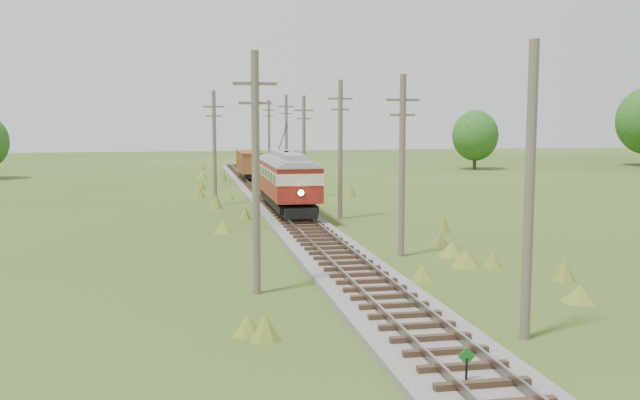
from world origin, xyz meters
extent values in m
cube|color=#605B54|center=(0.00, 34.00, 0.12)|extent=(3.60, 96.00, 0.25)
cube|color=#726659|center=(-0.72, 34.00, 0.48)|extent=(0.08, 96.00, 0.17)
cube|color=#726659|center=(0.72, 34.00, 0.48)|extent=(0.08, 96.00, 0.17)
cube|color=#2D2116|center=(0.00, 34.00, 0.33)|extent=(2.40, 96.00, 0.16)
cylinder|color=black|center=(-0.20, 1.50, 0.40)|extent=(0.06, 0.06, 0.80)
cube|color=#176A1D|center=(-0.20, 1.50, 0.85)|extent=(0.45, 0.03, 0.45)
cube|color=black|center=(0.00, 33.28, 1.01)|extent=(2.42, 11.06, 0.45)
cube|color=maroon|center=(0.00, 33.28, 2.01)|extent=(2.84, 12.02, 1.10)
cube|color=beige|center=(0.00, 33.28, 2.91)|extent=(2.87, 12.08, 0.70)
cube|color=black|center=(0.00, 33.28, 2.91)|extent=(2.90, 11.54, 0.55)
cube|color=maroon|center=(0.00, 33.28, 3.41)|extent=(2.84, 12.02, 0.30)
cube|color=gray|center=(0.00, 33.28, 3.74)|extent=(2.90, 12.14, 0.38)
cube|color=gray|center=(0.00, 33.28, 4.08)|extent=(1.29, 9.01, 0.40)
sphere|color=#FFF2BF|center=(-0.02, 27.20, 2.16)|extent=(0.36, 0.36, 0.36)
cylinder|color=black|center=(0.01, 35.08, 5.21)|extent=(0.08, 4.66, 1.93)
cylinder|color=black|center=(-0.77, 28.74, 0.96)|extent=(0.12, 0.80, 0.80)
cylinder|color=black|center=(0.74, 28.73, 0.96)|extent=(0.12, 0.80, 0.80)
cylinder|color=black|center=(-0.74, 37.83, 0.96)|extent=(0.12, 0.80, 0.80)
cylinder|color=black|center=(0.77, 37.82, 0.96)|extent=(0.12, 0.80, 0.80)
cube|color=black|center=(0.00, 58.48, 0.90)|extent=(2.03, 7.00, 0.49)
cube|color=brown|center=(0.00, 58.48, 2.12)|extent=(2.54, 7.78, 1.95)
cube|color=brown|center=(0.00, 58.48, 3.14)|extent=(2.59, 7.94, 0.12)
cylinder|color=black|center=(-0.73, 56.15, 0.95)|extent=(0.12, 0.78, 0.78)
cylinder|color=black|center=(0.73, 56.15, 0.95)|extent=(0.12, 0.78, 0.78)
cylinder|color=black|center=(-0.73, 60.82, 0.95)|extent=(0.12, 0.78, 0.78)
cylinder|color=black|center=(0.73, 60.82, 0.95)|extent=(0.12, 0.78, 0.78)
cone|color=gray|center=(3.73, 52.48, 0.58)|extent=(3.09, 3.09, 1.16)
cone|color=gray|center=(4.50, 51.52, 0.34)|extent=(1.74, 1.74, 0.68)
cylinder|color=brown|center=(3.10, 5.00, 4.40)|extent=(0.30, 0.30, 8.80)
cylinder|color=brown|center=(3.30, 18.00, 4.30)|extent=(0.30, 0.30, 8.60)
cube|color=brown|center=(3.30, 18.00, 7.40)|extent=(1.60, 0.12, 0.12)
cube|color=brown|center=(3.30, 18.00, 6.70)|extent=(1.20, 0.10, 0.10)
cylinder|color=brown|center=(3.20, 31.00, 4.50)|extent=(0.30, 0.30, 9.00)
cube|color=brown|center=(3.20, 31.00, 7.80)|extent=(1.60, 0.12, 0.12)
cube|color=brown|center=(3.20, 31.00, 7.10)|extent=(1.20, 0.10, 0.10)
cylinder|color=brown|center=(3.00, 44.00, 4.20)|extent=(0.30, 0.30, 8.40)
cube|color=brown|center=(3.00, 44.00, 7.20)|extent=(1.60, 0.12, 0.12)
cube|color=brown|center=(3.00, 44.00, 6.50)|extent=(1.20, 0.10, 0.10)
cylinder|color=brown|center=(3.40, 57.00, 4.45)|extent=(0.30, 0.30, 8.90)
cube|color=brown|center=(3.40, 57.00, 7.70)|extent=(1.60, 0.12, 0.12)
cube|color=brown|center=(3.40, 57.00, 7.00)|extent=(1.20, 0.10, 0.10)
cylinder|color=brown|center=(3.20, 70.00, 4.35)|extent=(0.30, 0.30, 8.70)
cube|color=brown|center=(3.20, 70.00, 7.50)|extent=(1.60, 0.12, 0.12)
cube|color=brown|center=(3.20, 70.00, 6.80)|extent=(1.20, 0.10, 0.10)
cylinder|color=brown|center=(-4.20, 12.00, 4.50)|extent=(0.30, 0.30, 9.00)
cube|color=brown|center=(-4.20, 12.00, 7.80)|extent=(1.60, 0.12, 0.12)
cube|color=brown|center=(-4.20, 12.00, 7.10)|extent=(1.20, 0.10, 0.10)
cylinder|color=brown|center=(-4.50, 40.00, 4.30)|extent=(0.30, 0.30, 8.60)
cube|color=brown|center=(-4.50, 40.00, 7.40)|extent=(1.60, 0.12, 0.12)
cube|color=brown|center=(-4.50, 40.00, 6.70)|extent=(1.20, 0.10, 0.10)
cylinder|color=#38281C|center=(30.00, 72.00, 1.26)|extent=(0.50, 0.50, 2.52)
ellipsoid|color=#1E4715|center=(30.00, 72.00, 4.34)|extent=(5.88, 5.88, 6.47)
camera|label=1|loc=(-6.81, -14.15, 6.55)|focal=40.00mm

